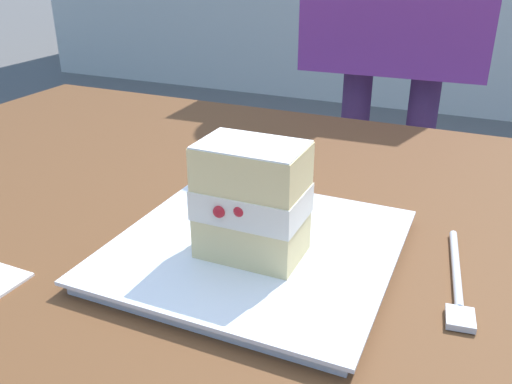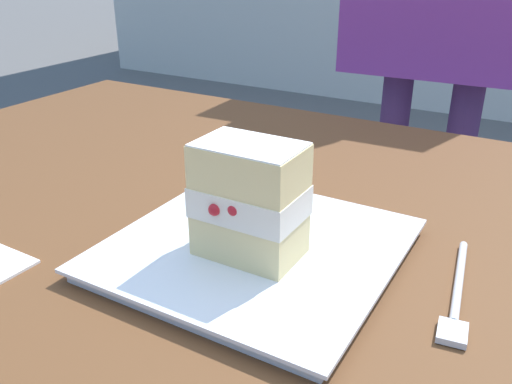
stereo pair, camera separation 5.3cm
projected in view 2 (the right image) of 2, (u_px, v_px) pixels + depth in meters
name	position (u px, v px, depth m)	size (l,w,h in m)	color
patio_table	(368.00, 348.00, 0.56)	(1.67, 0.98, 0.77)	brown
dessert_plate	(256.00, 249.00, 0.56)	(0.28, 0.28, 0.02)	white
cake_slice	(249.00, 200.00, 0.51)	(0.10, 0.07, 0.11)	#EAD18C
dessert_fork	(457.00, 295.00, 0.49)	(0.04, 0.17, 0.01)	silver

